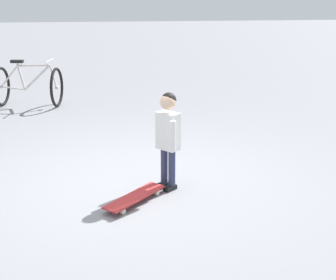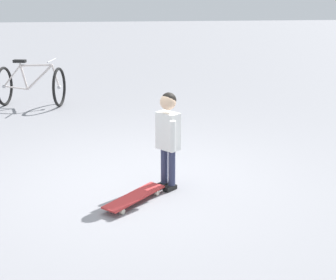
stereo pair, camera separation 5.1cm
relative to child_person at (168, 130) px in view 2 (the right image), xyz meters
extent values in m
plane|color=gray|center=(0.21, 0.45, -0.66)|extent=(50.00, 50.00, 0.00)
cylinder|color=#2D3351|center=(-0.04, -0.04, -0.42)|extent=(0.08, 0.08, 0.42)
cube|color=black|center=(-0.06, -0.02, -0.63)|extent=(0.16, 0.17, 0.05)
cylinder|color=#2D3351|center=(0.04, 0.04, -0.42)|extent=(0.08, 0.08, 0.42)
cube|color=black|center=(0.02, 0.06, -0.63)|extent=(0.16, 0.17, 0.05)
cube|color=white|center=(0.00, 0.00, -0.01)|extent=(0.27, 0.26, 0.40)
cylinder|color=white|center=(-0.18, -0.03, -0.01)|extent=(0.06, 0.06, 0.32)
cylinder|color=white|center=(0.16, 0.06, -0.01)|extent=(0.06, 0.06, 0.32)
sphere|color=beige|center=(0.00, 0.00, 0.31)|extent=(0.17, 0.17, 0.17)
sphere|color=black|center=(0.01, -0.01, 0.32)|extent=(0.16, 0.16, 0.16)
cube|color=#B22D2D|center=(-0.34, 0.38, -0.59)|extent=(0.71, 0.67, 0.02)
cube|color=#B7B7BC|center=(-0.54, 0.56, -0.61)|extent=(0.10, 0.10, 0.02)
cube|color=#B7B7BC|center=(-0.13, 0.19, -0.61)|extent=(0.10, 0.10, 0.02)
cylinder|color=beige|center=(-0.59, 0.51, -0.63)|extent=(0.06, 0.06, 0.06)
cylinder|color=beige|center=(-0.49, 0.62, -0.63)|extent=(0.06, 0.06, 0.06)
cylinder|color=beige|center=(-0.18, 0.14, -0.63)|extent=(0.06, 0.06, 0.06)
cylinder|color=beige|center=(-0.08, 0.25, -0.63)|extent=(0.06, 0.06, 0.06)
torus|color=black|center=(3.93, 1.57, -0.30)|extent=(0.71, 0.18, 0.71)
torus|color=black|center=(4.12, 2.57, -0.30)|extent=(0.71, 0.18, 0.71)
cylinder|color=#B7B7BC|center=(3.93, 1.57, -0.30)|extent=(0.07, 0.07, 0.06)
cylinder|color=#B7B7BC|center=(4.12, 2.57, -0.30)|extent=(0.07, 0.07, 0.06)
cylinder|color=silver|center=(3.99, 1.90, -0.13)|extent=(0.13, 0.52, 0.48)
cylinder|color=silver|center=(4.00, 1.95, 0.09)|extent=(0.14, 0.59, 0.06)
cylinder|color=silver|center=(4.05, 2.19, -0.12)|extent=(0.06, 0.14, 0.48)
cylinder|color=silver|center=(4.08, 2.36, -0.33)|extent=(0.11, 0.43, 0.08)
cylinder|color=silver|center=(4.09, 2.41, -0.11)|extent=(0.09, 0.35, 0.40)
cylinder|color=silver|center=(3.94, 1.61, -0.10)|extent=(0.06, 0.13, 0.41)
cube|color=black|center=(4.06, 2.24, 0.16)|extent=(0.14, 0.23, 0.05)
cylinder|color=#B7B7BC|center=(3.95, 1.66, 0.18)|extent=(0.46, 0.11, 0.02)
camera|label=1|loc=(-4.88, 0.56, 1.47)|focal=52.11mm
camera|label=2|loc=(-4.89, 0.51, 1.47)|focal=52.11mm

